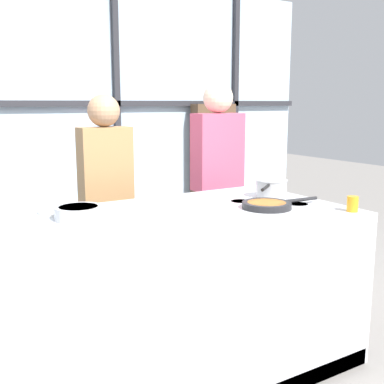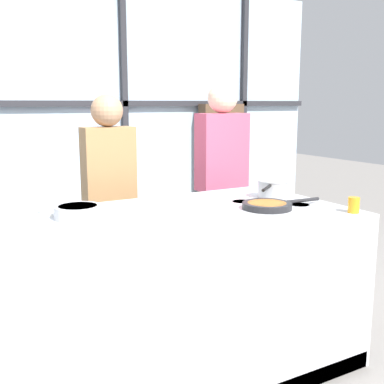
% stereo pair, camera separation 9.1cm
% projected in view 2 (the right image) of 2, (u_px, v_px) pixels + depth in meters
% --- Properties ---
extents(ground_plane, '(18.00, 18.00, 0.00)m').
position_uv_depth(ground_plane, '(168.00, 370.00, 2.83)').
color(ground_plane, gray).
extents(back_window_wall, '(6.40, 0.10, 2.80)m').
position_uv_depth(back_window_wall, '(50.00, 118.00, 4.75)').
color(back_window_wall, silver).
rests_on(back_window_wall, ground_plane).
extents(bookshelf, '(0.52, 0.19, 1.53)m').
position_uv_depth(bookshelf, '(221.00, 170.00, 5.63)').
color(bookshelf, brown).
rests_on(bookshelf, ground_plane).
extents(demo_island, '(2.13, 1.10, 0.93)m').
position_uv_depth(demo_island, '(168.00, 296.00, 2.74)').
color(demo_island, silver).
rests_on(demo_island, ground_plane).
extents(spectator_center_left, '(0.37, 0.23, 1.61)m').
position_uv_depth(spectator_center_left, '(109.00, 190.00, 3.44)').
color(spectator_center_left, '#47382D').
rests_on(spectator_center_left, ground_plane).
extents(spectator_center_right, '(0.41, 0.24, 1.70)m').
position_uv_depth(spectator_center_right, '(222.00, 174.00, 3.90)').
color(spectator_center_right, black).
rests_on(spectator_center_right, ground_plane).
extents(frying_pan, '(0.53, 0.29, 0.04)m').
position_uv_depth(frying_pan, '(268.00, 205.00, 2.84)').
color(frying_pan, '#232326').
rests_on(frying_pan, demo_island).
extents(saucepan, '(0.33, 0.29, 0.12)m').
position_uv_depth(saucepan, '(273.00, 188.00, 3.16)').
color(saucepan, silver).
rests_on(saucepan, demo_island).
extents(white_plate, '(0.27, 0.27, 0.01)m').
position_uv_depth(white_plate, '(62.00, 210.00, 2.79)').
color(white_plate, white).
rests_on(white_plate, demo_island).
extents(mixing_bowl, '(0.26, 0.26, 0.07)m').
position_uv_depth(mixing_bowl, '(78.00, 211.00, 2.61)').
color(mixing_bowl, silver).
rests_on(mixing_bowl, demo_island).
extents(juice_glass_near, '(0.07, 0.07, 0.09)m').
position_uv_depth(juice_glass_near, '(354.00, 205.00, 2.74)').
color(juice_glass_near, orange).
rests_on(juice_glass_near, demo_island).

